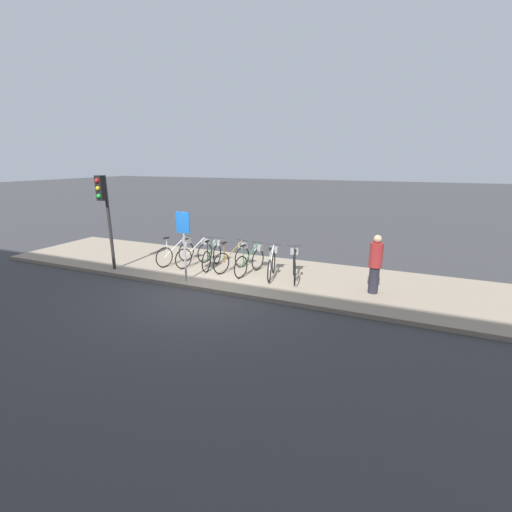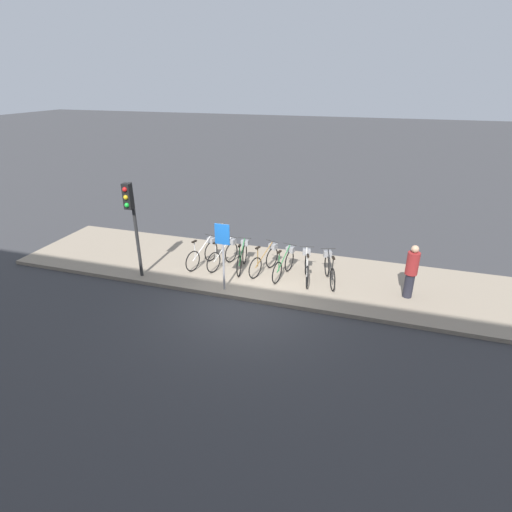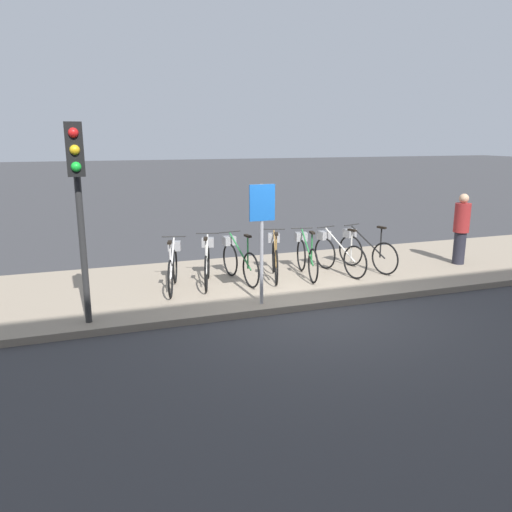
{
  "view_description": "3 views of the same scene",
  "coord_description": "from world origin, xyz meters",
  "px_view_note": "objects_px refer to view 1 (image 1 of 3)",
  "views": [
    {
      "loc": [
        4.85,
        -7.69,
        3.53
      ],
      "look_at": [
        1.42,
        0.38,
        1.1
      ],
      "focal_mm": 24.0,
      "sensor_mm": 36.0,
      "label": 1
    },
    {
      "loc": [
        3.23,
        -9.35,
        5.86
      ],
      "look_at": [
        -0.01,
        0.96,
        1.02
      ],
      "focal_mm": 28.0,
      "sensor_mm": 36.0,
      "label": 2
    },
    {
      "loc": [
        -3.56,
        -7.39,
        2.91
      ],
      "look_at": [
        -0.85,
        0.39,
        0.95
      ],
      "focal_mm": 35.0,
      "sensor_mm": 36.0,
      "label": 3
    }
  ],
  "objects_px": {
    "sign_post": "(184,235)",
    "parked_bicycle_1": "(197,252)",
    "parked_bicycle_4": "(251,260)",
    "parked_bicycle_6": "(294,264)",
    "pedestrian": "(375,263)",
    "parked_bicycle_5": "(272,262)",
    "parked_bicycle_0": "(178,251)",
    "parked_bicycle_3": "(234,257)",
    "traffic_light": "(104,203)",
    "parked_bicycle_2": "(213,254)"
  },
  "relations": [
    {
      "from": "parked_bicycle_1",
      "to": "parked_bicycle_0",
      "type": "bearing_deg",
      "value": -170.83
    },
    {
      "from": "parked_bicycle_2",
      "to": "parked_bicycle_4",
      "type": "xyz_separation_m",
      "value": [
        1.43,
        -0.09,
        0.0
      ]
    },
    {
      "from": "pedestrian",
      "to": "sign_post",
      "type": "bearing_deg",
      "value": -167.24
    },
    {
      "from": "traffic_light",
      "to": "parked_bicycle_3",
      "type": "bearing_deg",
      "value": 23.26
    },
    {
      "from": "parked_bicycle_0",
      "to": "parked_bicycle_6",
      "type": "bearing_deg",
      "value": 0.75
    },
    {
      "from": "parked_bicycle_1",
      "to": "parked_bicycle_2",
      "type": "distance_m",
      "value": 0.63
    },
    {
      "from": "parked_bicycle_0",
      "to": "parked_bicycle_5",
      "type": "distance_m",
      "value": 3.45
    },
    {
      "from": "parked_bicycle_0",
      "to": "pedestrian",
      "type": "distance_m",
      "value": 6.44
    },
    {
      "from": "parked_bicycle_2",
      "to": "parked_bicycle_6",
      "type": "distance_m",
      "value": 2.82
    },
    {
      "from": "parked_bicycle_6",
      "to": "pedestrian",
      "type": "height_order",
      "value": "pedestrian"
    },
    {
      "from": "parked_bicycle_1",
      "to": "pedestrian",
      "type": "xyz_separation_m",
      "value": [
        5.74,
        -0.34,
        0.39
      ]
    },
    {
      "from": "sign_post",
      "to": "traffic_light",
      "type": "bearing_deg",
      "value": -178.83
    },
    {
      "from": "parked_bicycle_4",
      "to": "parked_bicycle_5",
      "type": "height_order",
      "value": "same"
    },
    {
      "from": "pedestrian",
      "to": "sign_post",
      "type": "relative_size",
      "value": 0.78
    },
    {
      "from": "parked_bicycle_5",
      "to": "sign_post",
      "type": "xyz_separation_m",
      "value": [
        -2.18,
        -1.4,
        0.96
      ]
    },
    {
      "from": "parked_bicycle_3",
      "to": "traffic_light",
      "type": "xyz_separation_m",
      "value": [
        -3.66,
        -1.57,
        1.73
      ]
    },
    {
      "from": "sign_post",
      "to": "parked_bicycle_1",
      "type": "bearing_deg",
      "value": 111.1
    },
    {
      "from": "parked_bicycle_1",
      "to": "pedestrian",
      "type": "bearing_deg",
      "value": -3.4
    },
    {
      "from": "parked_bicycle_1",
      "to": "parked_bicycle_6",
      "type": "height_order",
      "value": "same"
    },
    {
      "from": "parked_bicycle_0",
      "to": "traffic_light",
      "type": "distance_m",
      "value": 2.75
    },
    {
      "from": "parked_bicycle_5",
      "to": "pedestrian",
      "type": "xyz_separation_m",
      "value": [
        2.98,
        -0.23,
        0.39
      ]
    },
    {
      "from": "traffic_light",
      "to": "sign_post",
      "type": "xyz_separation_m",
      "value": [
        2.83,
        0.06,
        -0.77
      ]
    },
    {
      "from": "parked_bicycle_0",
      "to": "parked_bicycle_5",
      "type": "relative_size",
      "value": 0.99
    },
    {
      "from": "parked_bicycle_4",
      "to": "parked_bicycle_6",
      "type": "xyz_separation_m",
      "value": [
        1.39,
        0.03,
        0.0
      ]
    },
    {
      "from": "parked_bicycle_6",
      "to": "parked_bicycle_5",
      "type": "bearing_deg",
      "value": -175.45
    },
    {
      "from": "parked_bicycle_2",
      "to": "parked_bicycle_0",
      "type": "bearing_deg",
      "value": -174.93
    },
    {
      "from": "parked_bicycle_5",
      "to": "parked_bicycle_2",
      "type": "bearing_deg",
      "value": 176.84
    },
    {
      "from": "parked_bicycle_0",
      "to": "parked_bicycle_6",
      "type": "xyz_separation_m",
      "value": [
        4.14,
        0.05,
        0.0
      ]
    },
    {
      "from": "parked_bicycle_3",
      "to": "parked_bicycle_4",
      "type": "relative_size",
      "value": 0.97
    },
    {
      "from": "parked_bicycle_3",
      "to": "parked_bicycle_6",
      "type": "xyz_separation_m",
      "value": [
        2.04,
        -0.06,
        0.0
      ]
    },
    {
      "from": "parked_bicycle_1",
      "to": "parked_bicycle_5",
      "type": "height_order",
      "value": "same"
    },
    {
      "from": "parked_bicycle_0",
      "to": "sign_post",
      "type": "distance_m",
      "value": 2.12
    },
    {
      "from": "parked_bicycle_3",
      "to": "sign_post",
      "type": "bearing_deg",
      "value": -118.68
    },
    {
      "from": "parked_bicycle_0",
      "to": "sign_post",
      "type": "relative_size",
      "value": 0.77
    },
    {
      "from": "parked_bicycle_1",
      "to": "pedestrian",
      "type": "distance_m",
      "value": 5.76
    },
    {
      "from": "parked_bicycle_2",
      "to": "parked_bicycle_5",
      "type": "xyz_separation_m",
      "value": [
        2.13,
        -0.12,
        0.0
      ]
    },
    {
      "from": "parked_bicycle_1",
      "to": "parked_bicycle_4",
      "type": "distance_m",
      "value": 2.06
    },
    {
      "from": "parked_bicycle_5",
      "to": "sign_post",
      "type": "height_order",
      "value": "sign_post"
    },
    {
      "from": "parked_bicycle_1",
      "to": "parked_bicycle_5",
      "type": "xyz_separation_m",
      "value": [
        2.76,
        -0.11,
        0.0
      ]
    },
    {
      "from": "parked_bicycle_1",
      "to": "sign_post",
      "type": "xyz_separation_m",
      "value": [
        0.58,
        -1.51,
        0.96
      ]
    },
    {
      "from": "parked_bicycle_2",
      "to": "sign_post",
      "type": "height_order",
      "value": "sign_post"
    },
    {
      "from": "pedestrian",
      "to": "parked_bicycle_0",
      "type": "bearing_deg",
      "value": 177.95
    },
    {
      "from": "parked_bicycle_0",
      "to": "parked_bicycle_1",
      "type": "xyz_separation_m",
      "value": [
        0.69,
        0.11,
        0.0
      ]
    },
    {
      "from": "parked_bicycle_1",
      "to": "traffic_light",
      "type": "distance_m",
      "value": 3.24
    },
    {
      "from": "parked_bicycle_4",
      "to": "parked_bicycle_5",
      "type": "relative_size",
      "value": 1.01
    },
    {
      "from": "traffic_light",
      "to": "parked_bicycle_0",
      "type": "bearing_deg",
      "value": 43.0
    },
    {
      "from": "parked_bicycle_3",
      "to": "pedestrian",
      "type": "bearing_deg",
      "value": -4.59
    },
    {
      "from": "parked_bicycle_1",
      "to": "pedestrian",
      "type": "height_order",
      "value": "pedestrian"
    },
    {
      "from": "parked_bicycle_5",
      "to": "parked_bicycle_6",
      "type": "distance_m",
      "value": 0.69
    },
    {
      "from": "parked_bicycle_0",
      "to": "parked_bicycle_3",
      "type": "relative_size",
      "value": 1.01
    }
  ]
}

